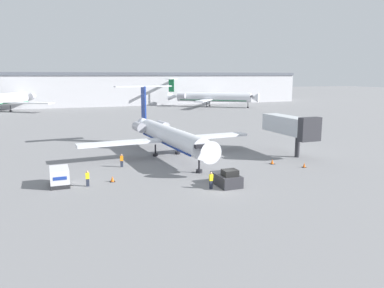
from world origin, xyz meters
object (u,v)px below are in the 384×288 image
at_px(worker_on_apron, 87,178).
at_px(jet_bridge, 290,126).
at_px(airplane_parked_far_left, 0,100).
at_px(pushback_tug, 226,179).
at_px(worker_near_tug, 211,180).
at_px(traffic_cone_left, 112,179).
at_px(traffic_cone_right, 272,162).
at_px(traffic_cone_mid, 304,165).
at_px(airplane_parked_far_right, 211,97).
at_px(worker_by_wing, 122,160).
at_px(airplane_main, 168,135).
at_px(luggage_cart, 60,177).

relative_size(worker_on_apron, jet_bridge, 0.16).
bearing_deg(airplane_parked_far_left, pushback_tug, -72.79).
height_order(worker_near_tug, traffic_cone_left, worker_near_tug).
relative_size(pushback_tug, traffic_cone_right, 5.84).
bearing_deg(traffic_cone_right, jet_bridge, 36.84).
bearing_deg(worker_near_tug, traffic_cone_left, 145.14).
height_order(worker_near_tug, worker_on_apron, worker_near_tug).
bearing_deg(traffic_cone_mid, worker_on_apron, 176.67).
height_order(airplane_parked_far_left, airplane_parked_far_right, airplane_parked_far_left).
xyz_separation_m(pushback_tug, worker_by_wing, (-9.19, 12.54, 0.19)).
xyz_separation_m(traffic_cone_right, jet_bridge, (5.92, 4.44, 4.13)).
relative_size(pushback_tug, worker_near_tug, 2.07).
bearing_deg(traffic_cone_left, pushback_tug, -27.34).
bearing_deg(pushback_tug, traffic_cone_right, 33.02).
distance_m(airplane_main, luggage_cart, 19.10).
bearing_deg(luggage_cart, traffic_cone_mid, -5.54).
bearing_deg(jet_bridge, traffic_cone_right, -143.16).
xyz_separation_m(traffic_cone_right, traffic_cone_mid, (2.85, -3.19, -0.00)).
distance_m(worker_near_tug, traffic_cone_right, 14.49).
bearing_deg(traffic_cone_right, luggage_cart, -179.50).
relative_size(luggage_cart, airplane_parked_far_right, 0.10).
xyz_separation_m(worker_near_tug, traffic_cone_mid, (15.34, 4.13, -0.67)).
bearing_deg(airplane_parked_far_right, pushback_tug, -113.25).
relative_size(luggage_cart, traffic_cone_mid, 4.91).
bearing_deg(traffic_cone_left, worker_by_wing, 70.38).
bearing_deg(luggage_cart, pushback_tug, -20.70).
bearing_deg(worker_near_tug, traffic_cone_mid, 15.07).
bearing_deg(worker_by_wing, airplane_main, 29.35).
bearing_deg(airplane_parked_far_right, worker_on_apron, -121.47).
distance_m(worker_on_apron, traffic_cone_mid, 27.61).
xyz_separation_m(pushback_tug, luggage_cart, (-17.18, 6.49, 0.28)).
bearing_deg(airplane_parked_far_left, worker_near_tug, -73.96).
bearing_deg(worker_on_apron, luggage_cart, 154.57).
height_order(pushback_tug, traffic_cone_mid, pushback_tug).
bearing_deg(airplane_parked_far_left, traffic_cone_mid, -65.63).
xyz_separation_m(worker_near_tug, traffic_cone_left, (-9.41, 6.55, -0.66)).
height_order(luggage_cart, traffic_cone_right, luggage_cart).
height_order(worker_by_wing, traffic_cone_mid, worker_by_wing).
relative_size(traffic_cone_right, airplane_parked_far_left, 0.02).
bearing_deg(worker_by_wing, worker_on_apron, -124.87).
distance_m(worker_by_wing, airplane_parked_far_right, 97.49).
bearing_deg(airplane_parked_far_right, airplane_parked_far_left, 174.18).
distance_m(luggage_cart, airplane_parked_far_left, 98.09).
bearing_deg(pushback_tug, worker_by_wing, 126.24).
relative_size(traffic_cone_left, jet_bridge, 0.06).
bearing_deg(worker_on_apron, pushback_tug, -19.73).
height_order(airplane_main, worker_on_apron, airplane_main).
bearing_deg(airplane_main, worker_near_tug, -92.54).
distance_m(worker_near_tug, traffic_cone_mid, 15.90).
relative_size(luggage_cart, worker_by_wing, 1.81).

